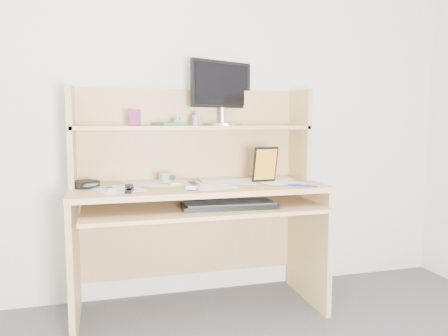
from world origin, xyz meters
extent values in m
cube|color=silver|center=(0.00, 1.80, 1.25)|extent=(3.60, 0.04, 2.50)
cube|color=tan|center=(0.00, 1.48, 0.73)|extent=(1.40, 0.60, 0.03)
cube|color=tan|center=(-0.68, 1.48, 0.36)|extent=(0.03, 0.56, 0.72)
cube|color=tan|center=(0.68, 1.48, 0.36)|extent=(0.03, 0.56, 0.72)
cube|color=tan|center=(0.00, 1.77, 0.34)|extent=(1.34, 0.02, 0.41)
cube|color=tan|center=(0.00, 1.36, 0.64)|extent=(1.28, 0.55, 0.02)
cube|color=tan|center=(0.00, 1.77, 1.02)|extent=(1.40, 0.02, 0.55)
cube|color=tan|center=(-0.68, 1.63, 1.02)|extent=(0.03, 0.30, 0.55)
cube|color=tan|center=(0.68, 1.63, 1.02)|extent=(0.03, 0.30, 0.55)
cube|color=tan|center=(0.00, 1.63, 1.07)|extent=(1.38, 0.30, 0.02)
cube|color=white|center=(0.00, 1.48, 0.75)|extent=(1.32, 0.54, 0.01)
cube|color=black|center=(0.12, 1.26, 0.66)|extent=(0.51, 0.21, 0.02)
cube|color=black|center=(0.12, 1.26, 0.68)|extent=(0.48, 0.20, 0.01)
cube|color=#AFB0AA|center=(-0.06, 1.35, 0.77)|extent=(0.11, 0.19, 0.02)
cube|color=silver|center=(-0.49, 1.36, 0.77)|extent=(0.07, 0.09, 0.02)
cube|color=black|center=(-0.39, 1.31, 0.77)|extent=(0.05, 0.12, 0.04)
cube|color=black|center=(-0.62, 1.53, 0.77)|extent=(0.16, 0.16, 0.03)
cube|color=gold|center=(-0.12, 1.53, 0.75)|extent=(0.07, 0.07, 0.01)
cube|color=#B6B6B8|center=(-0.16, 1.56, 0.78)|extent=(0.10, 0.07, 0.06)
cube|color=black|center=(0.39, 1.45, 0.86)|extent=(0.15, 0.03, 0.20)
cylinder|color=#171BB1|center=(0.52, 1.22, 0.76)|extent=(0.13, 0.10, 0.01)
cube|color=maroon|center=(-0.34, 1.59, 1.13)|extent=(0.07, 0.02, 0.09)
cube|color=#30793C|center=(-0.15, 1.63, 1.09)|extent=(0.18, 0.22, 0.02)
cylinder|color=black|center=(-0.10, 1.60, 1.11)|extent=(0.04, 0.04, 0.05)
cylinder|color=silver|center=(0.01, 1.59, 1.11)|extent=(0.04, 0.04, 0.06)
cylinder|color=black|center=(0.03, 1.64, 1.11)|extent=(0.05, 0.05, 0.05)
cylinder|color=silver|center=(0.03, 1.63, 1.12)|extent=(0.06, 0.06, 0.08)
cylinder|color=#A9AAAE|center=(0.19, 1.67, 1.09)|extent=(0.23, 0.23, 0.01)
cylinder|color=#A9AAAE|center=(0.19, 1.68, 1.14)|extent=(0.04, 0.04, 0.09)
cube|color=black|center=(0.19, 1.70, 1.33)|extent=(0.42, 0.22, 0.28)
cube|color=black|center=(0.19, 1.69, 1.33)|extent=(0.38, 0.18, 0.25)
camera|label=1|loc=(-0.51, -0.92, 1.11)|focal=35.00mm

